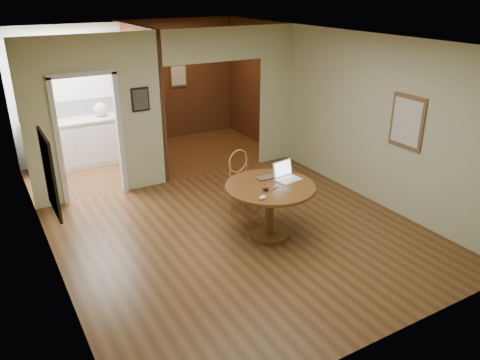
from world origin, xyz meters
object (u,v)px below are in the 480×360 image
closed_laptop (270,178)px  chair (242,178)px  dining_table (270,199)px  open_laptop (286,174)px

closed_laptop → chair: bearing=94.6°
dining_table → closed_laptop: size_ratio=3.77×
dining_table → closed_laptop: (0.11, 0.18, 0.22)m
chair → dining_table: bearing=-107.3°
dining_table → chair: 0.94m
open_laptop → dining_table: bearing=-173.5°
closed_laptop → dining_table: bearing=-118.4°
chair → open_laptop: 0.93m
chair → open_laptop: bearing=-86.3°
dining_table → open_laptop: open_laptop is taller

